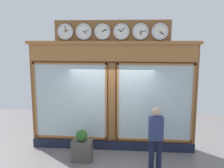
{
  "coord_description": "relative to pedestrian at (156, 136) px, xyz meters",
  "views": [
    {
      "loc": [
        -0.69,
        7.57,
        3.39
      ],
      "look_at": [
        0.0,
        0.0,
        2.06
      ],
      "focal_mm": 41.68,
      "sensor_mm": 36.0,
      "label": 1
    }
  ],
  "objects": [
    {
      "name": "planter_box",
      "position": [
        2.01,
        -0.31,
        -0.64
      ],
      "size": [
        0.56,
        0.36,
        0.59
      ],
      "primitive_type": "cube",
      "color": "#4C4742",
      "rests_on": "ground_plane"
    },
    {
      "name": "shop_facade",
      "position": [
        1.24,
        -1.26,
        0.8
      ],
      "size": [
        5.1,
        0.42,
        3.92
      ],
      "color": "brown",
      "rests_on": "ground_plane"
    },
    {
      "name": "pedestrian",
      "position": [
        0.0,
        0.0,
        0.0
      ],
      "size": [
        0.38,
        0.26,
        1.69
      ],
      "color": "#191E38",
      "rests_on": "ground_plane"
    },
    {
      "name": "planter_shrub",
      "position": [
        2.01,
        -0.31,
        -0.18
      ],
      "size": [
        0.32,
        0.32,
        0.32
      ],
      "primitive_type": "sphere",
      "color": "#285623",
      "rests_on": "planter_box"
    }
  ]
}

